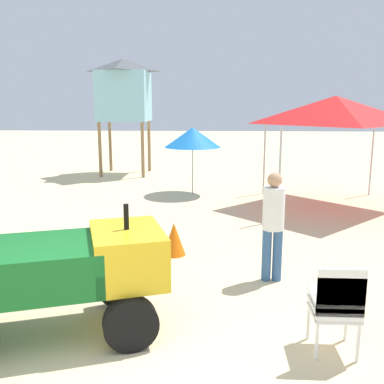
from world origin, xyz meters
name	(u,v)px	position (x,y,z in m)	size (l,w,h in m)	color
utility_cart	(56,270)	(-0.67, 1.06, 0.78)	(2.80, 1.98, 1.50)	#146023
stacked_plastic_chairs	(337,302)	(2.39, 0.79, 0.60)	(0.48, 0.48, 1.02)	white
lifeguard_near_left	(273,220)	(1.98, 2.77, 0.95)	(0.32, 0.32, 1.65)	#33598C
popup_canopy	(335,110)	(4.10, 7.74, 2.48)	(3.14, 3.14, 2.83)	#B2B2B7
lifeguard_tower	(124,90)	(-2.28, 12.80, 3.13)	(1.98, 1.98, 4.25)	olive
beach_umbrella_left	(193,137)	(0.45, 9.16, 1.68)	(1.65, 1.65, 1.97)	beige
traffic_cone_far	(174,239)	(0.40, 3.83, 0.29)	(0.41, 0.41, 0.58)	orange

